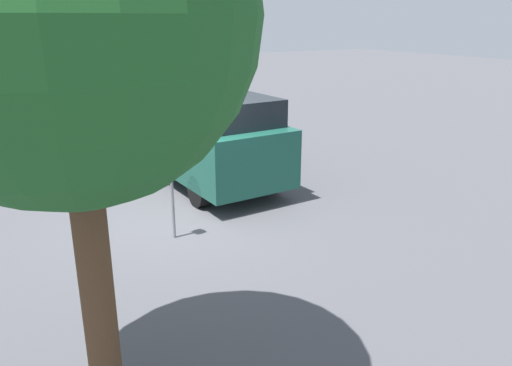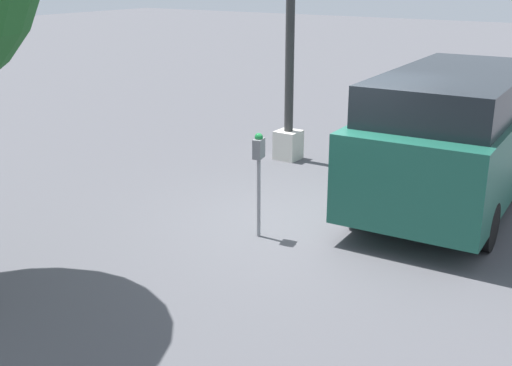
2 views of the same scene
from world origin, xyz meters
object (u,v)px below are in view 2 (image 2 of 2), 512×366
(parking_meter_near, at_px, (259,161))
(lamp_post, at_px, (289,73))
(parked_van, at_px, (455,133))
(parking_meter_far, at_px, (421,88))

(parking_meter_near, height_order, lamp_post, lamp_post)
(parked_van, bearing_deg, parking_meter_near, 144.27)
(parking_meter_near, height_order, parking_meter_far, parking_meter_near)
(lamp_post, bearing_deg, parking_meter_near, -155.43)
(parking_meter_far, bearing_deg, parking_meter_near, 168.46)
(parked_van, bearing_deg, parking_meter_far, 23.25)
(parking_meter_far, bearing_deg, lamp_post, 143.59)
(parking_meter_near, xyz_separation_m, lamp_post, (3.48, 1.59, 0.58))
(parking_meter_near, distance_m, lamp_post, 3.87)
(lamp_post, xyz_separation_m, parked_van, (-0.78, -3.35, -0.53))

